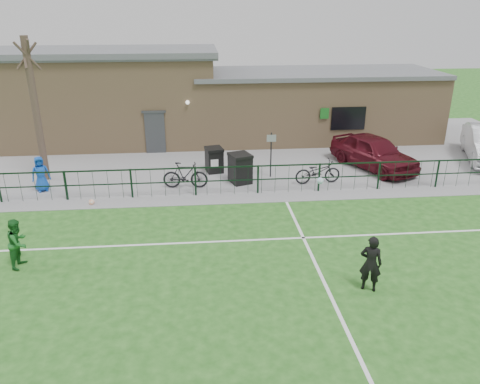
{
  "coord_description": "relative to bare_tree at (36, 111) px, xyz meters",
  "views": [
    {
      "loc": [
        -1.33,
        -9.42,
        7.14
      ],
      "look_at": [
        0.0,
        5.0,
        1.3
      ],
      "focal_mm": 35.0,
      "sensor_mm": 36.0,
      "label": 1
    }
  ],
  "objects": [
    {
      "name": "ground",
      "position": [
        8.0,
        -10.5,
        -3.0
      ],
      "size": [
        90.0,
        90.0,
        0.0
      ],
      "primitive_type": "plane",
      "color": "#1F5519",
      "rests_on": "ground"
    },
    {
      "name": "paving_strip",
      "position": [
        8.0,
        3.0,
        -2.99
      ],
      "size": [
        34.0,
        13.0,
        0.02
      ],
      "primitive_type": "cube",
      "color": "gray",
      "rests_on": "ground"
    },
    {
      "name": "pitch_line_touch",
      "position": [
        8.0,
        -2.7,
        -3.0
      ],
      "size": [
        28.0,
        0.1,
        0.01
      ],
      "primitive_type": "cube",
      "color": "white",
      "rests_on": "ground"
    },
    {
      "name": "pitch_line_mid",
      "position": [
        8.0,
        -6.5,
        -3.0
      ],
      "size": [
        28.0,
        0.1,
        0.01
      ],
      "primitive_type": "cube",
      "color": "white",
      "rests_on": "ground"
    },
    {
      "name": "pitch_line_perp",
      "position": [
        10.0,
        -10.5,
        -3.0
      ],
      "size": [
        0.1,
        16.0,
        0.01
      ],
      "primitive_type": "cube",
      "color": "white",
      "rests_on": "ground"
    },
    {
      "name": "perimeter_fence",
      "position": [
        8.0,
        -2.5,
        -2.4
      ],
      "size": [
        28.0,
        0.1,
        1.2
      ],
      "primitive_type": "cube",
      "color": "black",
      "rests_on": "ground"
    },
    {
      "name": "bare_tree",
      "position": [
        0.0,
        0.0,
        0.0
      ],
      "size": [
        0.3,
        0.3,
        6.0
      ],
      "primitive_type": "cylinder",
      "color": "#403027",
      "rests_on": "ground"
    },
    {
      "name": "wheelie_bin_left",
      "position": [
        8.4,
        -1.21,
        -2.39
      ],
      "size": [
        1.03,
        1.1,
        1.18
      ],
      "primitive_type": "cube",
      "rotation": [
        0.0,
        0.0,
        0.34
      ],
      "color": "black",
      "rests_on": "paving_strip"
    },
    {
      "name": "wheelie_bin_right",
      "position": [
        7.36,
        0.27,
        -2.46
      ],
      "size": [
        0.84,
        0.91,
        1.05
      ],
      "primitive_type": "cube",
      "rotation": [
        0.0,
        0.0,
        0.21
      ],
      "color": "black",
      "rests_on": "paving_strip"
    },
    {
      "name": "sign_post",
      "position": [
        9.8,
        -0.63,
        -1.98
      ],
      "size": [
        0.07,
        0.07,
        2.0
      ],
      "primitive_type": "cylinder",
      "rotation": [
        0.0,
        0.0,
        0.24
      ],
      "color": "black",
      "rests_on": "paving_strip"
    },
    {
      "name": "car_maroon",
      "position": [
        14.72,
        0.1,
        -2.2
      ],
      "size": [
        3.51,
        4.9,
        1.55
      ],
      "primitive_type": "imported",
      "rotation": [
        0.0,
        0.0,
        0.41
      ],
      "color": "#4B0D17",
      "rests_on": "paving_strip"
    },
    {
      "name": "bicycle_d",
      "position": [
        6.09,
        -1.65,
        -2.42
      ],
      "size": [
        1.89,
        0.68,
        1.11
      ],
      "primitive_type": "imported",
      "rotation": [
        0.0,
        0.0,
        1.49
      ],
      "color": "black",
      "rests_on": "paving_strip"
    },
    {
      "name": "bicycle_e",
      "position": [
        11.67,
        -1.62,
        -2.47
      ],
      "size": [
        2.01,
        0.85,
        1.03
      ],
      "primitive_type": "imported",
      "rotation": [
        0.0,
        0.0,
        1.66
      ],
      "color": "black",
      "rests_on": "paving_strip"
    },
    {
      "name": "spectator_child",
      "position": [
        0.26,
        -1.45,
        -2.25
      ],
      "size": [
        0.84,
        0.72,
        1.46
      ],
      "primitive_type": "imported",
      "rotation": [
        0.0,
        0.0,
        0.43
      ],
      "color": "#1248B0",
      "rests_on": "paving_strip"
    },
    {
      "name": "goalkeeper_kick",
      "position": [
        11.07,
        -9.47,
        -2.18
      ],
      "size": [
        0.99,
        3.89,
        1.94
      ],
      "color": "black",
      "rests_on": "ground"
    },
    {
      "name": "outfield_player",
      "position": [
        1.39,
        -7.44,
        -2.26
      ],
      "size": [
        0.67,
        0.8,
        1.49
      ],
      "primitive_type": "imported",
      "rotation": [
        0.0,
        0.0,
        1.41
      ],
      "color": "#1B6123",
      "rests_on": "ground"
    },
    {
      "name": "ball_ground",
      "position": [
        2.53,
        -3.06,
        -2.89
      ],
      "size": [
        0.22,
        0.22,
        0.22
      ],
      "primitive_type": "sphere",
      "color": "white",
      "rests_on": "ground"
    },
    {
      "name": "clubhouse",
      "position": [
        7.12,
        6.0,
        -0.78
      ],
      "size": [
        24.25,
        5.4,
        4.96
      ],
      "color": "tan",
      "rests_on": "ground"
    }
  ]
}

